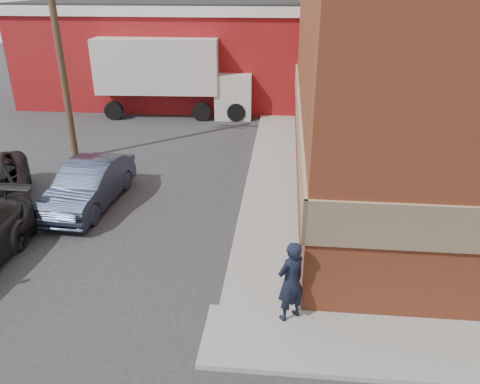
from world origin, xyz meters
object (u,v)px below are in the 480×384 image
(warehouse, at_px, (170,51))
(utility_pole, at_px, (57,37))
(box_truck, at_px, (174,71))
(sedan, at_px, (89,185))
(man, at_px, (291,281))

(warehouse, bearing_deg, utility_pole, -97.77)
(warehouse, distance_m, box_truck, 4.15)
(box_truck, bearing_deg, sedan, -94.46)
(warehouse, relative_size, man, 8.92)
(warehouse, relative_size, utility_pole, 1.81)
(utility_pole, height_order, box_truck, utility_pole)
(utility_pole, distance_m, man, 13.26)
(man, relative_size, box_truck, 0.22)
(utility_pole, xyz_separation_m, sedan, (2.34, -4.17, -4.03))
(warehouse, xyz_separation_m, utility_pole, (-1.50, -11.00, 1.93))
(warehouse, bearing_deg, sedan, -86.83)
(utility_pole, bearing_deg, sedan, -60.69)
(utility_pole, relative_size, sedan, 2.06)
(man, xyz_separation_m, sedan, (-6.40, 5.08, -0.31))
(man, distance_m, box_truck, 17.44)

